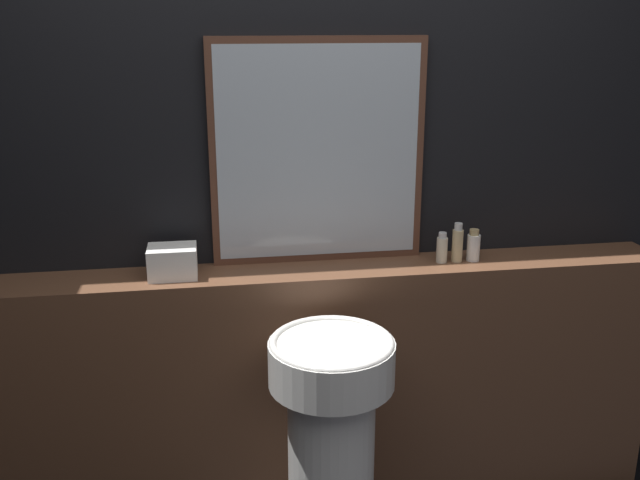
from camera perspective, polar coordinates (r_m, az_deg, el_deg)
wall_back at (r=2.61m, az=-1.01°, el=4.42°), size 8.00×0.06×2.50m
vanity_counter at (r=2.75m, az=-0.48°, el=-11.93°), size 2.62×0.24×0.98m
pedestal_sink at (r=2.43m, az=1.00°, el=-16.02°), size 0.40×0.40×0.88m
mirror at (r=2.54m, az=-0.16°, el=6.99°), size 0.77×0.03×0.80m
towel_stack at (r=2.51m, az=-11.71°, el=-1.71°), size 0.17×0.13×0.11m
shampoo_bottle at (r=2.64m, az=9.73°, el=-0.67°), size 0.04×0.04×0.11m
conditioner_bottle at (r=2.65m, az=10.94°, el=-0.30°), size 0.04×0.04×0.15m
lotion_bottle at (r=2.68m, az=12.17°, el=-0.48°), size 0.05×0.05×0.12m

